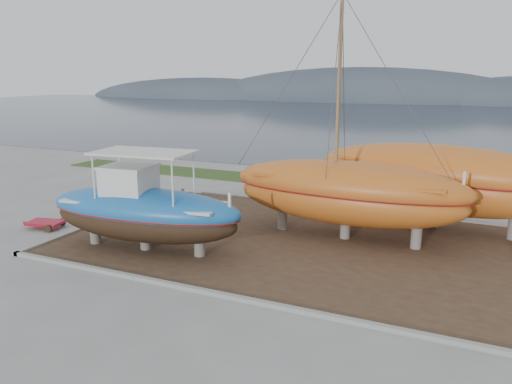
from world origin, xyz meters
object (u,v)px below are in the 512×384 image
at_px(orange_bare_hull, 437,187).
at_px(red_trailer, 46,225).
at_px(white_dinghy, 178,204).
at_px(orange_sailboat, 350,122).
at_px(blue_caique, 144,201).

xyz_separation_m(orange_bare_hull, red_trailer, (-16.62, -7.63, -1.78)).
xyz_separation_m(white_dinghy, orange_sailboat, (8.66, -0.04, 4.49)).
xyz_separation_m(blue_caique, orange_bare_hull, (10.50, 8.15, -0.14)).
bearing_deg(white_dinghy, orange_bare_hull, 33.16).
relative_size(blue_caique, red_trailer, 3.50).
xyz_separation_m(white_dinghy, red_trailer, (-4.56, -4.29, -0.48)).
bearing_deg(red_trailer, white_dinghy, 31.67).
distance_m(blue_caique, orange_sailboat, 9.08).
height_order(blue_caique, orange_sailboat, orange_sailboat).
xyz_separation_m(white_dinghy, orange_bare_hull, (12.05, 3.34, 1.30)).
bearing_deg(orange_bare_hull, white_dinghy, -154.81).
bearing_deg(orange_sailboat, white_dinghy, -178.43).
height_order(blue_caique, red_trailer, blue_caique).
relative_size(orange_sailboat, red_trailer, 4.32).
bearing_deg(orange_bare_hull, red_trailer, -145.63).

